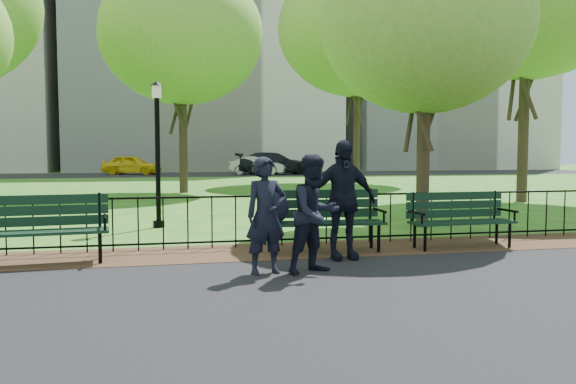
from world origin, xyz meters
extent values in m
plane|color=#1F671B|center=(0.00, 0.00, 0.00)|extent=(120.00, 120.00, 0.00)
cube|color=black|center=(0.00, -3.40, 0.01)|extent=(60.00, 9.20, 0.01)
cube|color=#342515|center=(0.00, 1.50, 0.01)|extent=(60.00, 1.60, 0.01)
cube|color=black|center=(0.00, 35.00, 0.01)|extent=(70.00, 9.00, 0.01)
cylinder|color=black|center=(0.00, 2.00, 0.88)|extent=(24.00, 0.04, 0.04)
cylinder|color=black|center=(0.00, 2.00, 0.12)|extent=(24.00, 0.04, 0.04)
cylinder|color=black|center=(0.00, 2.00, 0.45)|extent=(0.02, 0.02, 0.90)
cube|color=silver|center=(2.00, 48.00, 15.00)|extent=(24.00, 15.00, 30.00)
cube|color=beige|center=(26.00, 48.00, 12.00)|extent=(20.00, 15.00, 24.00)
cube|color=black|center=(0.76, 1.25, 0.48)|extent=(1.96, 0.62, 0.04)
cube|color=black|center=(0.78, 1.53, 0.85)|extent=(1.93, 0.14, 0.48)
cylinder|color=black|center=(-0.08, 1.10, 0.24)|extent=(0.05, 0.05, 0.48)
cylinder|color=black|center=(1.59, 1.01, 0.24)|extent=(0.05, 0.05, 0.48)
cylinder|color=black|center=(-0.06, 1.49, 0.24)|extent=(0.05, 0.05, 0.48)
cylinder|color=black|center=(1.61, 1.40, 0.24)|extent=(0.05, 0.05, 0.48)
cylinder|color=black|center=(-0.15, 1.30, 0.68)|extent=(0.07, 0.60, 0.04)
cylinder|color=black|center=(1.67, 1.20, 0.68)|extent=(0.07, 0.60, 0.04)
ellipsoid|color=black|center=(-0.08, 1.19, 0.76)|extent=(0.48, 0.35, 0.51)
cube|color=black|center=(-3.54, 1.11, 0.48)|extent=(1.97, 0.70, 0.04)
cube|color=black|center=(-3.57, 1.38, 0.85)|extent=(1.92, 0.23, 0.48)
cylinder|color=black|center=(-2.69, 1.00, 0.24)|extent=(0.05, 0.05, 0.48)
cylinder|color=black|center=(-2.73, 1.38, 0.24)|extent=(0.05, 0.05, 0.48)
cylinder|color=black|center=(-2.64, 1.20, 0.67)|extent=(0.10, 0.60, 0.04)
cube|color=black|center=(3.12, 1.10, 0.45)|extent=(1.83, 0.54, 0.04)
cube|color=black|center=(3.11, 1.36, 0.80)|extent=(1.81, 0.10, 0.45)
cylinder|color=black|center=(2.34, 0.89, 0.23)|extent=(0.05, 0.05, 0.45)
cylinder|color=black|center=(3.91, 0.95, 0.23)|extent=(0.05, 0.05, 0.45)
cylinder|color=black|center=(2.33, 1.26, 0.23)|extent=(0.05, 0.05, 0.45)
cylinder|color=black|center=(3.90, 1.31, 0.23)|extent=(0.05, 0.05, 0.45)
cylinder|color=black|center=(2.26, 1.07, 0.63)|extent=(0.06, 0.56, 0.04)
cylinder|color=black|center=(3.97, 1.13, 0.63)|extent=(0.06, 0.56, 0.04)
cylinder|color=black|center=(-1.91, 5.00, 0.07)|extent=(0.25, 0.25, 0.14)
cylinder|color=black|center=(-1.91, 5.00, 1.42)|extent=(0.11, 0.11, 2.83)
cube|color=beige|center=(-1.91, 5.00, 2.92)|extent=(0.19, 0.19, 0.27)
cone|color=black|center=(-1.91, 5.00, 3.10)|extent=(0.28, 0.28, 0.11)
cylinder|color=#2D2116|center=(3.74, 3.91, 1.34)|extent=(0.28, 0.28, 2.69)
ellipsoid|color=olive|center=(3.74, 3.91, 4.39)|extent=(4.53, 4.53, 3.85)
cylinder|color=#2D2116|center=(9.80, 9.07, 2.19)|extent=(0.35, 0.35, 4.38)
cylinder|color=#2D2116|center=(-1.03, 15.75, 1.94)|extent=(0.35, 0.35, 3.88)
ellipsoid|color=olive|center=(-1.03, 15.75, 6.33)|extent=(6.53, 6.53, 5.55)
cylinder|color=#2D2116|center=(8.27, 21.22, 2.51)|extent=(0.35, 0.35, 5.01)
ellipsoid|color=olive|center=(8.27, 21.22, 8.18)|extent=(8.44, 8.44, 7.17)
imported|color=black|center=(-0.46, -0.14, 0.79)|extent=(0.63, 0.48, 1.55)
imported|color=black|center=(0.19, -0.23, 0.80)|extent=(0.87, 0.67, 1.58)
imported|color=black|center=(0.84, 0.63, 0.91)|extent=(1.07, 0.48, 1.80)
imported|color=yellow|center=(-4.17, 35.45, 0.74)|extent=(4.63, 3.03, 1.46)
imported|color=#9C9EA3|center=(4.90, 33.34, 0.68)|extent=(4.32, 2.77, 1.34)
imported|color=black|center=(6.19, 33.77, 0.83)|extent=(5.68, 2.33, 1.64)
camera|label=1|loc=(-1.75, -7.42, 1.62)|focal=35.00mm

